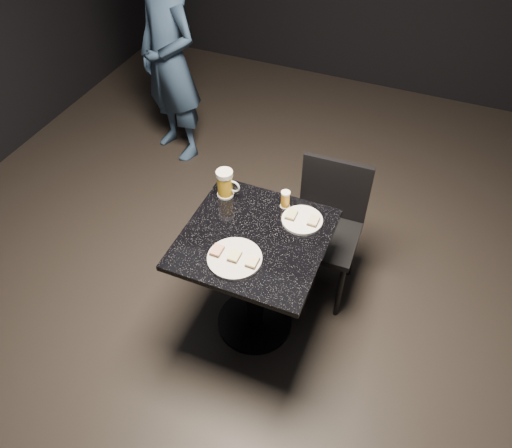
# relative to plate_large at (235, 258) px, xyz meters

# --- Properties ---
(floor) EXTENTS (6.00, 6.00, 0.00)m
(floor) POSITION_rel_plate_large_xyz_m (0.03, 0.17, -0.76)
(floor) COLOR black
(floor) RESTS_ON ground
(room_shell) EXTENTS (6.00, 6.00, 6.00)m
(room_shell) POSITION_rel_plate_large_xyz_m (0.03, 0.17, 1.08)
(room_shell) COLOR black
(room_shell) RESTS_ON ground
(plate_large) EXTENTS (0.26, 0.26, 0.01)m
(plate_large) POSITION_rel_plate_large_xyz_m (0.00, 0.00, 0.00)
(plate_large) COLOR silver
(plate_large) RESTS_ON table
(plate_small) EXTENTS (0.21, 0.21, 0.01)m
(plate_small) POSITION_rel_plate_large_xyz_m (0.21, 0.36, 0.00)
(plate_small) COLOR white
(plate_small) RESTS_ON table
(patron) EXTENTS (0.68, 0.57, 1.58)m
(patron) POSITION_rel_plate_large_xyz_m (-1.21, 1.52, 0.03)
(patron) COLOR navy
(patron) RESTS_ON floor
(table) EXTENTS (0.70, 0.70, 0.75)m
(table) POSITION_rel_plate_large_xyz_m (0.03, 0.17, -0.25)
(table) COLOR black
(table) RESTS_ON floor
(beer_mug) EXTENTS (0.13, 0.09, 0.16)m
(beer_mug) POSITION_rel_plate_large_xyz_m (-0.23, 0.39, 0.07)
(beer_mug) COLOR silver
(beer_mug) RESTS_ON table
(beer_tumbler) EXTENTS (0.05, 0.05, 0.10)m
(beer_tumbler) POSITION_rel_plate_large_xyz_m (0.09, 0.43, 0.04)
(beer_tumbler) COLOR silver
(beer_tumbler) RESTS_ON table
(chair) EXTENTS (0.41, 0.41, 0.87)m
(chair) POSITION_rel_plate_large_xyz_m (0.28, 0.65, -0.26)
(chair) COLOR black
(chair) RESTS_ON floor
(canapes_on_plate_large) EXTENTS (0.23, 0.07, 0.02)m
(canapes_on_plate_large) POSITION_rel_plate_large_xyz_m (0.00, 0.00, 0.02)
(canapes_on_plate_large) COLOR #4C3521
(canapes_on_plate_large) RESTS_ON plate_large
(canapes_on_plate_small) EXTENTS (0.17, 0.07, 0.02)m
(canapes_on_plate_small) POSITION_rel_plate_large_xyz_m (0.21, 0.36, 0.02)
(canapes_on_plate_small) COLOR #4C3521
(canapes_on_plate_small) RESTS_ON plate_small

